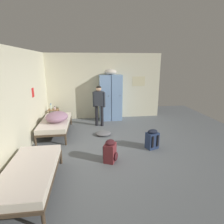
{
  "coord_description": "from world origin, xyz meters",
  "views": [
    {
      "loc": [
        -0.67,
        -4.85,
        2.36
      ],
      "look_at": [
        0.0,
        0.29,
        0.95
      ],
      "focal_mm": 29.81,
      "sensor_mm": 36.0,
      "label": 1
    }
  ],
  "objects_px": {
    "locker_bank": "(111,97)",
    "backpack_maroon": "(110,151)",
    "shelf_unit": "(54,115)",
    "lotion_bottle": "(55,108)",
    "bed_left_rear": "(55,123)",
    "water_bottle": "(51,107)",
    "person_traveler": "(99,102)",
    "backpack_navy": "(152,139)",
    "clothes_pile_grey": "(103,133)",
    "bed_left_front": "(30,172)",
    "bedding_heap": "(57,117)"
  },
  "relations": [
    {
      "from": "lotion_bottle",
      "to": "water_bottle",
      "type": "bearing_deg",
      "value": 158.2
    },
    {
      "from": "shelf_unit",
      "to": "backpack_maroon",
      "type": "distance_m",
      "value": 3.66
    },
    {
      "from": "shelf_unit",
      "to": "lotion_bottle",
      "type": "distance_m",
      "value": 0.29
    },
    {
      "from": "backpack_navy",
      "to": "clothes_pile_grey",
      "type": "relative_size",
      "value": 1.09
    },
    {
      "from": "bed_left_rear",
      "to": "water_bottle",
      "type": "xyz_separation_m",
      "value": [
        -0.33,
        1.17,
        0.29
      ]
    },
    {
      "from": "backpack_maroon",
      "to": "bed_left_rear",
      "type": "bearing_deg",
      "value": 128.7
    },
    {
      "from": "locker_bank",
      "to": "backpack_maroon",
      "type": "relative_size",
      "value": 3.76
    },
    {
      "from": "bedding_heap",
      "to": "water_bottle",
      "type": "distance_m",
      "value": 1.38
    },
    {
      "from": "shelf_unit",
      "to": "lotion_bottle",
      "type": "xyz_separation_m",
      "value": [
        0.07,
        -0.04,
        0.28
      ]
    },
    {
      "from": "bed_left_rear",
      "to": "water_bottle",
      "type": "bearing_deg",
      "value": 105.75
    },
    {
      "from": "locker_bank",
      "to": "person_traveler",
      "type": "distance_m",
      "value": 0.89
    },
    {
      "from": "lotion_bottle",
      "to": "bed_left_rear",
      "type": "bearing_deg",
      "value": -80.79
    },
    {
      "from": "water_bottle",
      "to": "clothes_pile_grey",
      "type": "xyz_separation_m",
      "value": [
        1.9,
        -1.47,
        -0.61
      ]
    },
    {
      "from": "locker_bank",
      "to": "water_bottle",
      "type": "distance_m",
      "value": 2.38
    },
    {
      "from": "lotion_bottle",
      "to": "backpack_maroon",
      "type": "height_order",
      "value": "lotion_bottle"
    },
    {
      "from": "locker_bank",
      "to": "backpack_navy",
      "type": "distance_m",
      "value": 3.01
    },
    {
      "from": "bed_left_front",
      "to": "water_bottle",
      "type": "distance_m",
      "value": 4.06
    },
    {
      "from": "bedding_heap",
      "to": "bed_left_front",
      "type": "bearing_deg",
      "value": -91.88
    },
    {
      "from": "backpack_navy",
      "to": "clothes_pile_grey",
      "type": "height_order",
      "value": "backpack_navy"
    },
    {
      "from": "shelf_unit",
      "to": "water_bottle",
      "type": "bearing_deg",
      "value": 165.96
    },
    {
      "from": "person_traveler",
      "to": "bedding_heap",
      "type": "bearing_deg",
      "value": -150.29
    },
    {
      "from": "bed_left_rear",
      "to": "lotion_bottle",
      "type": "height_order",
      "value": "lotion_bottle"
    },
    {
      "from": "clothes_pile_grey",
      "to": "shelf_unit",
      "type": "bearing_deg",
      "value": 141.4
    },
    {
      "from": "backpack_navy",
      "to": "clothes_pile_grey",
      "type": "distance_m",
      "value": 1.71
    },
    {
      "from": "bed_left_front",
      "to": "clothes_pile_grey",
      "type": "distance_m",
      "value": 3.02
    },
    {
      "from": "locker_bank",
      "to": "bedding_heap",
      "type": "distance_m",
      "value": 2.48
    },
    {
      "from": "water_bottle",
      "to": "clothes_pile_grey",
      "type": "height_order",
      "value": "water_bottle"
    },
    {
      "from": "bed_left_rear",
      "to": "bedding_heap",
      "type": "distance_m",
      "value": 0.31
    },
    {
      "from": "bedding_heap",
      "to": "clothes_pile_grey",
      "type": "bearing_deg",
      "value": -5.98
    },
    {
      "from": "shelf_unit",
      "to": "bed_left_rear",
      "type": "height_order",
      "value": "shelf_unit"
    },
    {
      "from": "bedding_heap",
      "to": "locker_bank",
      "type": "bearing_deg",
      "value": 38.38
    },
    {
      "from": "lotion_bottle",
      "to": "clothes_pile_grey",
      "type": "distance_m",
      "value": 2.32
    },
    {
      "from": "person_traveler",
      "to": "backpack_navy",
      "type": "bearing_deg",
      "value": -57.36
    },
    {
      "from": "water_bottle",
      "to": "shelf_unit",
      "type": "bearing_deg",
      "value": -14.04
    },
    {
      "from": "person_traveler",
      "to": "clothes_pile_grey",
      "type": "xyz_separation_m",
      "value": [
        0.07,
        -0.96,
        -0.85
      ]
    },
    {
      "from": "person_traveler",
      "to": "water_bottle",
      "type": "bearing_deg",
      "value": 164.44
    },
    {
      "from": "bed_left_front",
      "to": "backpack_navy",
      "type": "height_order",
      "value": "backpack_navy"
    },
    {
      "from": "person_traveler",
      "to": "lotion_bottle",
      "type": "distance_m",
      "value": 1.76
    },
    {
      "from": "person_traveler",
      "to": "backpack_navy",
      "type": "height_order",
      "value": "person_traveler"
    },
    {
      "from": "bed_left_rear",
      "to": "bed_left_front",
      "type": "height_order",
      "value": "same"
    },
    {
      "from": "bed_left_front",
      "to": "backpack_maroon",
      "type": "xyz_separation_m",
      "value": [
        1.6,
        0.87,
        -0.12
      ]
    },
    {
      "from": "bed_left_rear",
      "to": "clothes_pile_grey",
      "type": "bearing_deg",
      "value": -10.88
    },
    {
      "from": "person_traveler",
      "to": "water_bottle",
      "type": "relative_size",
      "value": 6.74
    },
    {
      "from": "shelf_unit",
      "to": "bedding_heap",
      "type": "height_order",
      "value": "bedding_heap"
    },
    {
      "from": "bed_left_front",
      "to": "person_traveler",
      "type": "distance_m",
      "value": 3.87
    },
    {
      "from": "water_bottle",
      "to": "bedding_heap",
      "type": "bearing_deg",
      "value": -72.33
    },
    {
      "from": "bed_left_rear",
      "to": "clothes_pile_grey",
      "type": "xyz_separation_m",
      "value": [
        1.57,
        -0.3,
        -0.32
      ]
    },
    {
      "from": "bed_left_front",
      "to": "person_traveler",
      "type": "relative_size",
      "value": 1.26
    },
    {
      "from": "water_bottle",
      "to": "backpack_navy",
      "type": "relative_size",
      "value": 0.41
    },
    {
      "from": "lotion_bottle",
      "to": "backpack_navy",
      "type": "xyz_separation_m",
      "value": [
        3.02,
        -2.54,
        -0.37
      ]
    }
  ]
}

